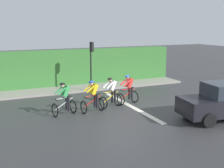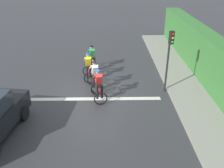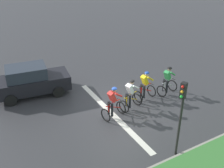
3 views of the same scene
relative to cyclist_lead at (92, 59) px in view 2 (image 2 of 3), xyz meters
The scene contains 10 objects.
ground_plane 3.33m from the cyclist_lead, 85.93° to the right, with size 80.00×80.00×0.00m, color #333335.
sidewalk_kerb 5.84m from the cyclist_lead, 12.18° to the right, with size 2.80×18.35×0.12m, color gray.
stone_wall_low 6.70m from the cyclist_lead, 10.55° to the right, with size 0.44×18.35×0.53m, color gray.
hedge_wall 6.99m from the cyclist_lead, 10.10° to the right, with size 1.10×18.35×2.64m, color #387533.
road_marking_stop_line 3.83m from the cyclist_lead, 86.49° to the right, with size 7.00×0.30×0.01m, color silver.
cyclist_lead is the anchor object (origin of this frame).
cyclist_second 1.47m from the cyclist_lead, 94.96° to the right, with size 0.84×1.17×1.66m.
cyclist_mid 2.70m from the cyclist_lead, 83.53° to the right, with size 0.94×1.22×1.66m.
cyclist_fourth 3.90m from the cyclist_lead, 81.87° to the right, with size 0.90×1.20×1.66m.
traffic_light_near_crossing 5.29m from the cyclist_lead, 35.78° to the right, with size 0.26×0.30×3.34m.
Camera 2 is at (0.81, -11.49, 6.36)m, focal length 39.26 mm.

